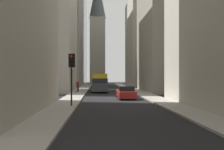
{
  "coord_description": "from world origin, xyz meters",
  "views": [
    {
      "loc": [
        -27.56,
        1.7,
        2.53
      ],
      "look_at": [
        17.46,
        -0.99,
        2.68
      ],
      "focal_mm": 38.06,
      "sensor_mm": 36.0,
      "label": 1
    }
  ],
  "objects_px": {
    "discarded_bottle": "(143,94)",
    "delivery_truck": "(100,83)",
    "sedan_red": "(126,93)",
    "traffic_light_foreground": "(71,67)",
    "pedestrian": "(78,85)"
  },
  "relations": [
    {
      "from": "pedestrian",
      "to": "delivery_truck",
      "type": "bearing_deg",
      "value": -77.97
    },
    {
      "from": "traffic_light_foreground",
      "to": "discarded_bottle",
      "type": "relative_size",
      "value": 15.42
    },
    {
      "from": "sedan_red",
      "to": "discarded_bottle",
      "type": "xyz_separation_m",
      "value": [
        3.29,
        -2.56,
        -0.42
      ]
    },
    {
      "from": "traffic_light_foreground",
      "to": "pedestrian",
      "type": "height_order",
      "value": "traffic_light_foreground"
    },
    {
      "from": "traffic_light_foreground",
      "to": "sedan_red",
      "type": "bearing_deg",
      "value": -36.56
    },
    {
      "from": "sedan_red",
      "to": "traffic_light_foreground",
      "type": "relative_size",
      "value": 1.03
    },
    {
      "from": "delivery_truck",
      "to": "traffic_light_foreground",
      "type": "xyz_separation_m",
      "value": [
        -18.06,
        2.39,
        1.74
      ]
    },
    {
      "from": "sedan_red",
      "to": "discarded_bottle",
      "type": "bearing_deg",
      "value": -37.92
    },
    {
      "from": "delivery_truck",
      "to": "sedan_red",
      "type": "xyz_separation_m",
      "value": [
        -11.05,
        -2.8,
        -0.8
      ]
    },
    {
      "from": "delivery_truck",
      "to": "sedan_red",
      "type": "height_order",
      "value": "delivery_truck"
    },
    {
      "from": "pedestrian",
      "to": "discarded_bottle",
      "type": "height_order",
      "value": "pedestrian"
    },
    {
      "from": "traffic_light_foreground",
      "to": "pedestrian",
      "type": "relative_size",
      "value": 2.39
    },
    {
      "from": "delivery_truck",
      "to": "discarded_bottle",
      "type": "bearing_deg",
      "value": -145.35
    },
    {
      "from": "pedestrian",
      "to": "discarded_bottle",
      "type": "distance_m",
      "value": 11.25
    },
    {
      "from": "discarded_bottle",
      "to": "delivery_truck",
      "type": "bearing_deg",
      "value": 34.65
    }
  ]
}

